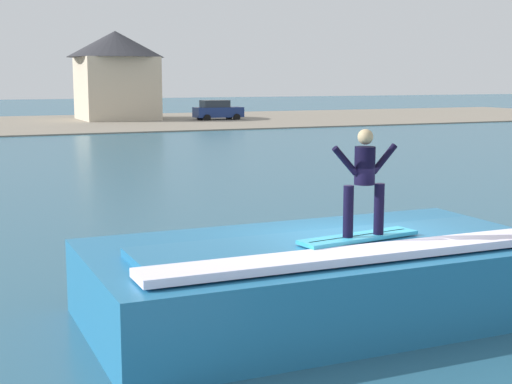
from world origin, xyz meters
TOP-DOWN VIEW (x-y plane):
  - ground_plane at (0.00, 0.00)m, footprint 260.00×260.00m
  - wave_crest at (-0.57, -0.08)m, footprint 7.51×3.89m
  - surfboard at (-0.23, -0.65)m, footprint 2.12×0.77m
  - surfer at (-0.18, -0.70)m, footprint 1.14×0.32m
  - shoreline_bank at (0.00, 53.98)m, footprint 120.00×25.90m
  - car_far_shore at (17.65, 53.09)m, footprint 4.39×2.13m
  - house_gabled_white at (9.39, 57.16)m, footprint 8.75×8.75m

SIDE VIEW (x-z plane):
  - ground_plane at x=0.00m, z-range 0.00..0.00m
  - shoreline_bank at x=0.00m, z-range 0.00..0.10m
  - wave_crest at x=-0.57m, z-range -0.04..1.33m
  - car_far_shore at x=17.65m, z-range 0.02..1.88m
  - surfboard at x=-0.23m, z-range 1.37..1.43m
  - surfer at x=-0.18m, z-range 1.53..3.19m
  - house_gabled_white at x=9.39m, z-range 0.46..8.51m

